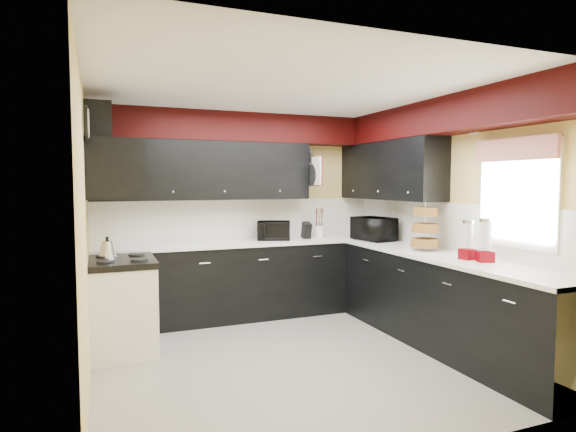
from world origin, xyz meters
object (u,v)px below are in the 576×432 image
object	(u,v)px
knife_block	(306,231)
kettle	(107,249)
microwave	(374,229)
utensil_crock	(319,232)
toaster_oven	(274,230)

from	to	relation	value
knife_block	kettle	xyz separation A→B (m)	(-2.40, -0.54, -0.05)
microwave	knife_block	bearing A→B (deg)	47.40
microwave	knife_block	size ratio (longest dim) A/B	2.50
utensil_crock	kettle	size ratio (longest dim) A/B	0.86
microwave	utensil_crock	distance (m)	0.74
knife_block	toaster_oven	bearing A→B (deg)	178.00
toaster_oven	microwave	size ratio (longest dim) A/B	0.78
toaster_oven	microwave	world-z (taller)	microwave
microwave	knife_block	xyz separation A→B (m)	(-0.71, 0.47, -0.04)
utensil_crock	knife_block	xyz separation A→B (m)	(-0.22, -0.08, 0.03)
kettle	microwave	bearing A→B (deg)	1.27
utensil_crock	knife_block	distance (m)	0.23
knife_block	kettle	distance (m)	2.46
toaster_oven	kettle	size ratio (longest dim) A/B	2.32
toaster_oven	microwave	distance (m)	1.25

